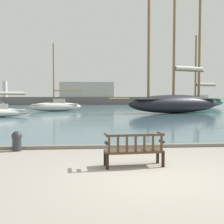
{
  "coord_description": "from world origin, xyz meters",
  "views": [
    {
      "loc": [
        -1.48,
        -6.52,
        1.92
      ],
      "look_at": [
        -0.13,
        10.0,
        1.0
      ],
      "focal_mm": 45.0,
      "sensor_mm": 36.0,
      "label": 1
    }
  ],
  "objects_px": {
    "park_bench": "(134,150)",
    "sailboat_nearest_port": "(56,106)",
    "mooring_bollard": "(17,140)",
    "sailboat_distant_harbor": "(176,101)",
    "sailboat_outer_port": "(197,101)"
  },
  "relations": [
    {
      "from": "park_bench",
      "to": "sailboat_nearest_port",
      "type": "bearing_deg",
      "value": 100.95
    },
    {
      "from": "sailboat_nearest_port",
      "to": "mooring_bollard",
      "type": "distance_m",
      "value": 25.48
    },
    {
      "from": "park_bench",
      "to": "sailboat_distant_harbor",
      "type": "xyz_separation_m",
      "value": [
        8.33,
        22.81,
        0.97
      ]
    },
    {
      "from": "sailboat_nearest_port",
      "to": "park_bench",
      "type": "bearing_deg",
      "value": -79.05
    },
    {
      "from": "sailboat_outer_port",
      "to": "sailboat_nearest_port",
      "type": "bearing_deg",
      "value": -158.69
    },
    {
      "from": "sailboat_distant_harbor",
      "to": "sailboat_outer_port",
      "type": "relative_size",
      "value": 1.36
    },
    {
      "from": "sailboat_outer_port",
      "to": "mooring_bollard",
      "type": "height_order",
      "value": "sailboat_outer_port"
    },
    {
      "from": "sailboat_nearest_port",
      "to": "sailboat_outer_port",
      "type": "bearing_deg",
      "value": 21.31
    },
    {
      "from": "park_bench",
      "to": "mooring_bollard",
      "type": "bearing_deg",
      "value": 146.15
    },
    {
      "from": "park_bench",
      "to": "sailboat_distant_harbor",
      "type": "height_order",
      "value": "sailboat_distant_harbor"
    },
    {
      "from": "sailboat_outer_port",
      "to": "mooring_bollard",
      "type": "bearing_deg",
      "value": -120.39
    },
    {
      "from": "park_bench",
      "to": "sailboat_outer_port",
      "type": "relative_size",
      "value": 0.14
    },
    {
      "from": "park_bench",
      "to": "sailboat_outer_port",
      "type": "distance_m",
      "value": 39.72
    },
    {
      "from": "park_bench",
      "to": "mooring_bollard",
      "type": "xyz_separation_m",
      "value": [
        -3.77,
        2.53,
        -0.08
      ]
    },
    {
      "from": "park_bench",
      "to": "sailboat_outer_port",
      "type": "height_order",
      "value": "sailboat_outer_port"
    }
  ]
}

